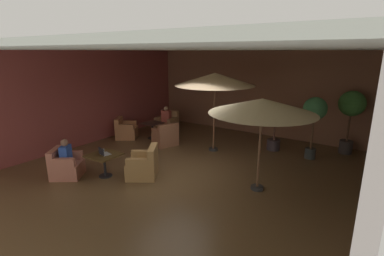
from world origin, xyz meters
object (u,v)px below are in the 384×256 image
cafe_table_front_left (104,159)px  potted_tree_mid_right (315,113)px  potted_tree_left_corner (275,121)px  armchair_front_left_north (66,166)px  patron_blue_shirt (166,115)px  patio_umbrella_center_beige (215,79)px  armchair_front_right_south (166,137)px  patio_umbrella_tall_red (262,106)px  armchair_front_right_north (167,124)px  iced_drink_cup (103,151)px  armchair_front_left_east (144,165)px  open_laptop (103,153)px  armchair_front_right_east (126,131)px  cafe_table_front_right (152,127)px  patron_by_window (66,152)px  potted_tree_mid_left (351,109)px

cafe_table_front_left → potted_tree_mid_right: size_ratio=0.41×
cafe_table_front_left → potted_tree_left_corner: bearing=57.2°
armchair_front_left_north → patron_blue_shirt: (-0.61, 5.12, 0.44)m
cafe_table_front_left → patio_umbrella_center_beige: patio_umbrella_center_beige is taller
armchair_front_right_south → patio_umbrella_tall_red: size_ratio=0.39×
patio_umbrella_tall_red → potted_tree_mid_right: bearing=79.0°
armchair_front_right_north → potted_tree_mid_right: bearing=1.5°
cafe_table_front_left → armchair_front_right_south: bearing=96.6°
armchair_front_left_north → iced_drink_cup: 1.09m
armchair_front_left_east → potted_tree_left_corner: potted_tree_left_corner is taller
patio_umbrella_center_beige → open_laptop: (-1.40, -3.59, -1.78)m
cafe_table_front_left → iced_drink_cup: iced_drink_cup is taller
armchair_front_right_east → open_laptop: bearing=-52.2°
armchair_front_left_north → armchair_front_right_east: (-1.37, 3.50, 0.01)m
patio_umbrella_center_beige → potted_tree_mid_right: size_ratio=1.34×
potted_tree_left_corner → patron_blue_shirt: bearing=-175.7°
cafe_table_front_left → armchair_front_right_north: size_ratio=0.91×
armchair_front_left_north → patio_umbrella_tall_red: (4.67, 2.28, 1.82)m
armchair_front_left_east → patron_blue_shirt: size_ratio=1.66×
armchair_front_right_east → armchair_front_right_north: bearing=65.4°
cafe_table_front_right → patio_umbrella_center_beige: 3.40m
armchair_front_left_east → armchair_front_right_east: armchair_front_left_east is taller
armchair_front_right_east → patron_by_window: bearing=-68.0°
cafe_table_front_right → potted_tree_mid_left: potted_tree_mid_left is taller
potted_tree_mid_left → iced_drink_cup: (-5.41, -5.81, -0.84)m
patron_by_window → potted_tree_mid_right: bearing=45.4°
armchair_front_right_north → potted_tree_mid_right: 5.99m
armchair_front_right_north → open_laptop: 4.79m
armchair_front_left_north → armchair_front_right_north: (-0.61, 5.16, 0.02)m
cafe_table_front_right → patron_by_window: bearing=-82.8°
armchair_front_left_north → armchair_front_right_south: bearing=82.1°
armchair_front_right_north → patio_umbrella_tall_red: patio_umbrella_tall_red is taller
armchair_front_left_east → iced_drink_cup: size_ratio=10.05×
armchair_front_right_east → armchair_front_right_south: bearing=6.1°
armchair_front_right_east → potted_tree_mid_left: 8.19m
patron_by_window → potted_tree_mid_left: bearing=46.7°
armchair_front_right_north → potted_tree_left_corner: 4.66m
cafe_table_front_left → armchair_front_left_north: 1.10m
armchair_front_left_north → potted_tree_mid_right: (5.26, 5.32, 1.20)m
patio_umbrella_tall_red → potted_tree_mid_left: bearing=70.8°
armchair_front_right_east → potted_tree_left_corner: size_ratio=0.64×
armchair_front_right_south → patio_umbrella_tall_red: (4.16, -1.42, 1.82)m
iced_drink_cup → open_laptop: open_laptop is taller
armchair_front_right_south → patio_umbrella_tall_red: patio_umbrella_tall_red is taller
armchair_front_right_east → patron_blue_shirt: patron_blue_shirt is taller
armchair_front_left_north → potted_tree_left_corner: bearing=53.9°
patio_umbrella_tall_red → open_laptop: 4.39m
cafe_table_front_right → patio_umbrella_tall_red: 5.71m
potted_tree_left_corner → patron_blue_shirt: 4.61m
patron_blue_shirt → open_laptop: bearing=-71.9°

